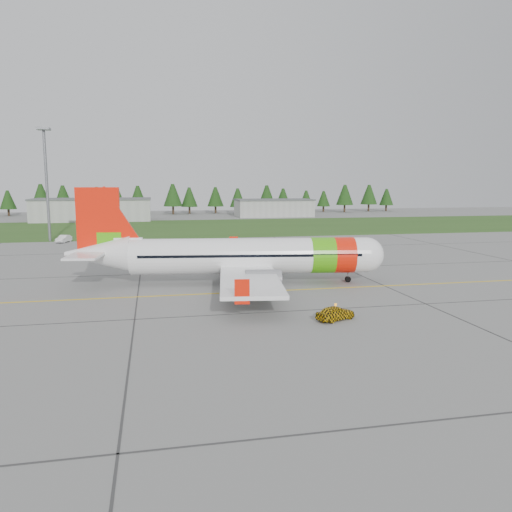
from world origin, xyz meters
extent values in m
plane|color=gray|center=(0.00, 0.00, 0.00)|extent=(320.00, 320.00, 0.00)
cylinder|color=white|center=(-3.40, 12.18, 2.97)|extent=(25.19, 7.17, 3.74)
sphere|color=white|center=(8.93, 10.44, 2.97)|extent=(3.74, 3.74, 3.74)
cone|color=white|center=(-19.05, 14.38, 3.31)|extent=(7.16, 4.63, 3.74)
cube|color=black|center=(9.22, 10.40, 3.31)|extent=(1.86, 2.68, 0.54)
cylinder|color=#4AB90D|center=(4.19, 11.11, 2.97)|extent=(3.00, 4.13, 3.82)
cylinder|color=#FC1C08|center=(6.47, 10.79, 2.97)|extent=(2.62, 4.07, 3.82)
cube|color=white|center=(-3.87, 12.24, 1.92)|extent=(9.49, 31.09, 0.34)
cube|color=#FC1C08|center=(-2.70, 27.46, 2.44)|extent=(1.16, 0.33, 1.92)
cube|color=#FC1C08|center=(-6.94, -2.71, 2.44)|extent=(1.16, 0.33, 1.92)
cylinder|color=gray|center=(-1.72, 17.26, 1.39)|extent=(3.70, 2.47, 2.01)
cylinder|color=gray|center=(-3.18, 6.82, 1.39)|extent=(3.70, 2.47, 2.01)
cube|color=#FC1C08|center=(-18.87, 14.35, 6.52)|extent=(4.41, 0.96, 7.28)
cube|color=#4AB90D|center=(-17.82, 14.20, 4.41)|extent=(2.52, 0.75, 2.30)
cube|color=white|center=(-19.53, 14.44, 3.55)|extent=(4.57, 11.34, 0.21)
cylinder|color=slate|center=(7.04, 10.71, 0.67)|extent=(0.17, 0.17, 1.34)
cylinder|color=black|center=(7.04, 10.71, 0.33)|extent=(0.68, 0.36, 0.65)
cylinder|color=slate|center=(-4.45, 15.03, 0.91)|extent=(0.21, 0.21, 1.82)
cylinder|color=black|center=(-4.83, 15.09, 0.50)|extent=(1.05, 0.57, 1.00)
cylinder|color=slate|center=(-5.20, 9.72, 0.91)|extent=(0.21, 0.21, 1.82)
cylinder|color=black|center=(-5.58, 9.77, 0.50)|extent=(1.05, 0.57, 1.00)
imported|color=yellow|center=(0.32, -3.31, 1.66)|extent=(1.57, 1.68, 3.32)
imported|color=white|center=(-29.22, 55.62, 2.01)|extent=(1.72, 1.67, 4.01)
cube|color=#30561E|center=(0.00, 82.00, 0.01)|extent=(320.00, 50.00, 0.03)
cube|color=gold|center=(0.00, 8.00, 0.01)|extent=(120.00, 0.25, 0.02)
cube|color=#A8A8A3|center=(-30.00, 110.00, 3.00)|extent=(32.00, 14.00, 6.00)
cube|color=#A8A8A3|center=(25.00, 118.00, 2.60)|extent=(24.00, 12.00, 5.20)
cylinder|color=slate|center=(-32.00, 58.00, 10.00)|extent=(0.50, 0.50, 20.00)
camera|label=1|loc=(-13.39, -38.96, 10.52)|focal=35.00mm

